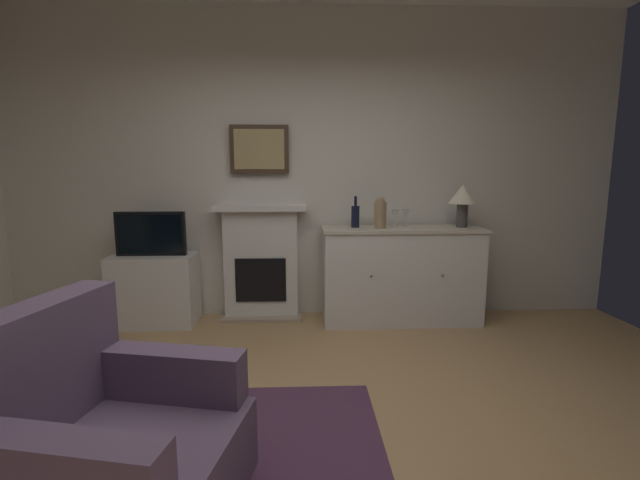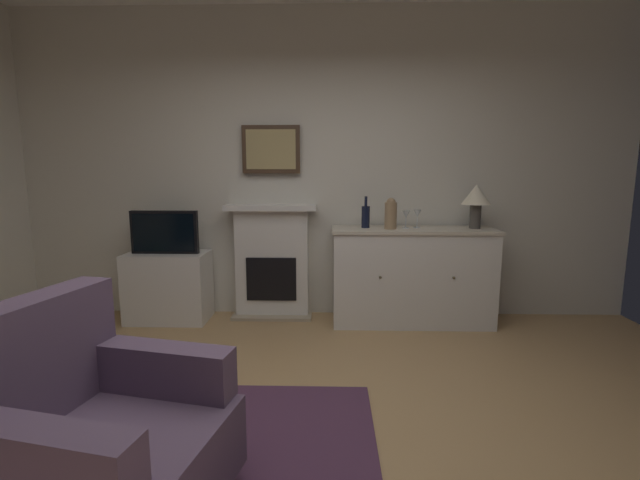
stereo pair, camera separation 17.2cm
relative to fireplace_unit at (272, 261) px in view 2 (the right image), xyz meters
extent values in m
cube|color=tan|center=(0.48, -2.10, -0.60)|extent=(5.96, 4.52, 0.10)
cube|color=silver|center=(0.48, 0.13, 0.92)|extent=(5.96, 0.06, 2.93)
cube|color=white|center=(0.00, 0.01, -0.02)|extent=(0.70, 0.18, 1.05)
cube|color=tan|center=(0.00, -0.09, -0.53)|extent=(0.77, 0.20, 0.03)
cube|color=black|center=(0.00, -0.09, -0.16)|extent=(0.48, 0.02, 0.42)
cube|color=white|center=(0.00, -0.02, 0.53)|extent=(0.87, 0.27, 0.05)
cube|color=#473323|center=(0.00, 0.05, 1.07)|extent=(0.55, 0.03, 0.45)
cube|color=tan|center=(0.00, 0.03, 1.07)|extent=(0.47, 0.01, 0.37)
cube|color=white|center=(1.33, -0.18, -0.11)|extent=(1.46, 0.45, 0.87)
cube|color=beige|center=(1.33, -0.18, 0.34)|extent=(1.49, 0.48, 0.03)
sphere|color=brown|center=(1.01, -0.41, -0.05)|extent=(0.02, 0.02, 0.02)
sphere|color=brown|center=(1.65, -0.41, -0.05)|extent=(0.02, 0.02, 0.02)
cylinder|color=#4C4742|center=(1.88, -0.18, 0.46)|extent=(0.10, 0.10, 0.22)
cone|color=#EFE5C6|center=(1.88, -0.18, 0.66)|extent=(0.26, 0.26, 0.18)
cylinder|color=black|center=(0.89, -0.15, 0.45)|extent=(0.08, 0.08, 0.20)
cylinder|color=black|center=(0.89, -0.15, 0.60)|extent=(0.03, 0.03, 0.09)
cylinder|color=silver|center=(1.26, -0.18, 0.35)|extent=(0.06, 0.06, 0.00)
cylinder|color=silver|center=(1.26, -0.18, 0.40)|extent=(0.01, 0.01, 0.09)
cone|color=silver|center=(1.26, -0.18, 0.48)|extent=(0.07, 0.07, 0.07)
cylinder|color=silver|center=(1.37, -0.14, 0.35)|extent=(0.06, 0.06, 0.00)
cylinder|color=silver|center=(1.37, -0.14, 0.40)|extent=(0.01, 0.01, 0.09)
cone|color=silver|center=(1.37, -0.14, 0.48)|extent=(0.07, 0.07, 0.07)
cylinder|color=#9E7F5B|center=(1.11, -0.23, 0.47)|extent=(0.11, 0.11, 0.24)
sphere|color=#9E7F5B|center=(1.11, -0.23, 0.59)|extent=(0.08, 0.08, 0.08)
cube|color=white|center=(-0.98, -0.16, -0.22)|extent=(0.75, 0.42, 0.66)
cube|color=black|center=(-0.98, -0.18, 0.31)|extent=(0.62, 0.06, 0.40)
cube|color=black|center=(-0.98, -0.22, 0.31)|extent=(0.57, 0.01, 0.35)
cube|color=#604C66|center=(-0.27, -2.62, -0.29)|extent=(0.94, 0.91, 0.32)
cube|color=#604C66|center=(-0.60, -2.55, 0.12)|extent=(0.31, 0.78, 0.50)
cube|color=#604C66|center=(-0.34, -2.93, -0.02)|extent=(0.73, 0.28, 0.22)
cube|color=#604C66|center=(-0.21, -2.30, -0.02)|extent=(0.73, 0.28, 0.22)
cylinder|color=#473323|center=(0.12, -2.37, -0.50)|extent=(0.05, 0.05, 0.10)
cylinder|color=#473323|center=(-0.54, -2.23, -0.50)|extent=(0.05, 0.05, 0.10)
camera|label=1|loc=(0.40, -4.11, 0.85)|focal=24.24mm
camera|label=2|loc=(0.58, -4.12, 0.85)|focal=24.24mm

